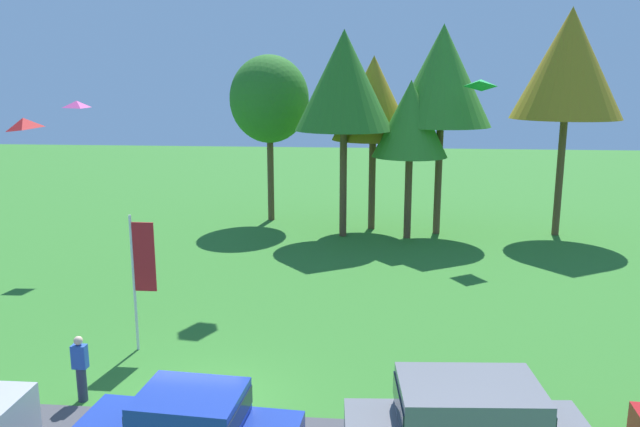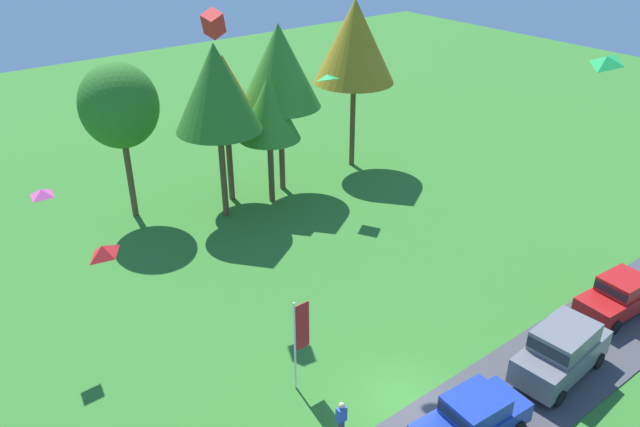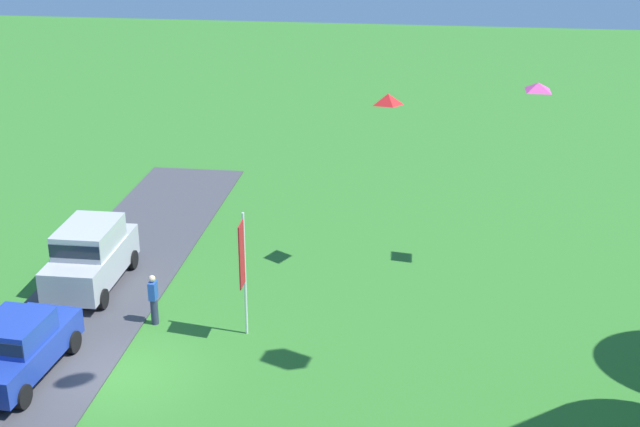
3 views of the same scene
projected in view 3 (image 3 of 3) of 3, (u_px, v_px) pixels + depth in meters
ground_plane at (123, 373)px, 25.84m from camera, size 120.00×120.00×0.00m
pavement_strip at (40, 366)px, 26.15m from camera, size 36.00×4.40×0.06m
car_suv_near_entrance at (90, 253)px, 30.56m from camera, size 4.62×2.08×2.28m
car_sedan_mid_row at (18, 346)px, 25.26m from camera, size 4.52×2.20×1.84m
person_beside_suv at (154, 299)px, 28.29m from camera, size 0.36×0.24×1.71m
flag_banner at (243, 262)px, 26.85m from camera, size 0.71×0.08×4.09m
kite_diamond_topmost at (538, 87)px, 29.64m from camera, size 1.16×1.15×0.32m
kite_diamond_high_right at (388, 99)px, 29.99m from camera, size 1.18×1.05×0.51m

